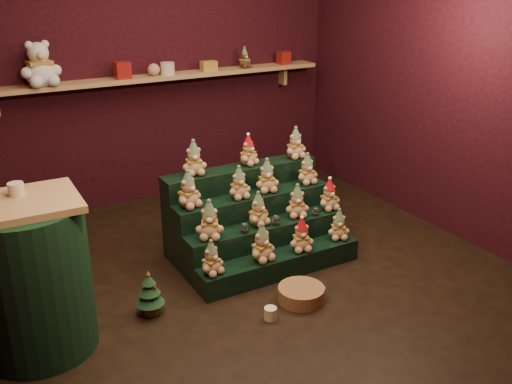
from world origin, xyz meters
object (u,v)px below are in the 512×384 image
mini_christmas_tree (150,293)px  wicker_basket (301,294)px  mug_right (318,294)px  side_table (32,277)px  riser_tier_front (280,264)px  snow_globe_a (245,228)px  snow_globe_c (316,211)px  white_bear (39,58)px  brown_bear (245,58)px  snow_globe_b (276,220)px  mug_left (270,313)px

mini_christmas_tree → wicker_basket: mini_christmas_tree is taller
mini_christmas_tree → mug_right: bearing=-20.6°
side_table → riser_tier_front: bearing=1.9°
snow_globe_a → snow_globe_c: (0.68, 0.00, -0.00)m
riser_tier_front → white_bear: 2.78m
wicker_basket → brown_bear: (0.81, 2.36, 1.37)m
snow_globe_c → brown_bear: brown_bear is taller
mug_right → snow_globe_b: bearing=89.0°
mug_right → white_bear: white_bear is taller
riser_tier_front → wicker_basket: 0.42m
riser_tier_front → side_table: (-1.84, -0.03, 0.42)m
side_table → brown_bear: (2.59, 1.98, 0.92)m
snow_globe_a → side_table: side_table is taller
mini_christmas_tree → mug_right: (1.15, -0.43, -0.12)m
snow_globe_a → mini_christmas_tree: (-0.87, -0.19, -0.23)m
riser_tier_front → brown_bear: (0.74, 1.95, 1.34)m
mug_left → mug_right: bearing=5.8°
snow_globe_a → snow_globe_c: 0.68m
brown_bear → snow_globe_b: bearing=-125.2°
snow_globe_b → mug_left: bearing=-123.9°
snow_globe_a → mug_left: 0.77m
snow_globe_b → mug_right: 0.72m
snow_globe_c → white_bear: 2.77m
wicker_basket → mini_christmas_tree: bearing=160.0°
riser_tier_front → wicker_basket: (-0.07, -0.41, -0.04)m
snow_globe_b → wicker_basket: 0.68m
snow_globe_a → white_bear: 2.40m
side_table → mug_left: side_table is taller
snow_globe_b → mug_left: (-0.45, -0.67, -0.36)m
white_bear → brown_bear: (2.06, -0.00, -0.14)m
snow_globe_b → mug_right: (-0.01, -0.62, -0.35)m
snow_globe_c → mini_christmas_tree: bearing=-172.9°
snow_globe_b → wicker_basket: size_ratio=0.25×
mug_left → white_bear: (-0.92, 2.46, 1.52)m
snow_globe_b → riser_tier_front: bearing=-108.7°
wicker_basket → brown_bear: 2.85m
brown_bear → riser_tier_front: bearing=-125.0°
snow_globe_a → mug_right: (0.28, -0.62, -0.35)m
snow_globe_b → snow_globe_c: (0.39, 0.00, -0.00)m
wicker_basket → mug_right: bearing=-25.7°
side_table → wicker_basket: bearing=-11.0°
snow_globe_a → white_bear: (-1.08, 1.79, 1.17)m
mini_christmas_tree → wicker_basket: size_ratio=1.01×
side_table → white_bear: white_bear is taller
snow_globe_b → mug_left: size_ratio=0.96×
snow_globe_a → side_table: bearing=-173.2°
riser_tier_front → mini_christmas_tree: bearing=-178.4°
white_bear → wicker_basket: bearing=-68.0°
white_bear → mug_left: bearing=-75.3°
brown_bear → mug_left: bearing=-129.0°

